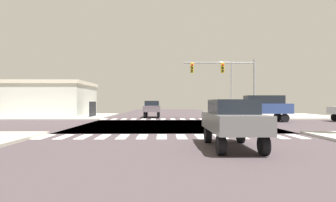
# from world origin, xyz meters

# --- Properties ---
(ground) EXTENTS (90.00, 90.00, 0.05)m
(ground) POSITION_xyz_m (0.00, 0.00, -0.03)
(ground) COLOR #453A3F
(sidewalk_corner_ne) EXTENTS (12.00, 12.00, 0.14)m
(sidewalk_corner_ne) POSITION_xyz_m (13.00, 12.00, 0.07)
(sidewalk_corner_ne) COLOR #B2ADA3
(sidewalk_corner_ne) RESTS_ON ground
(sidewalk_corner_nw) EXTENTS (12.00, 12.00, 0.14)m
(sidewalk_corner_nw) POSITION_xyz_m (-13.00, 12.00, 0.07)
(sidewalk_corner_nw) COLOR #B3B1A8
(sidewalk_corner_nw) RESTS_ON ground
(crosswalk_near) EXTENTS (13.50, 2.00, 0.01)m
(crosswalk_near) POSITION_xyz_m (-0.25, -7.30, 0.00)
(crosswalk_near) COLOR white
(crosswalk_near) RESTS_ON ground
(crosswalk_far) EXTENTS (13.50, 2.00, 0.01)m
(crosswalk_far) POSITION_xyz_m (-0.25, 7.30, 0.00)
(crosswalk_far) COLOR white
(crosswalk_far) RESTS_ON ground
(traffic_signal_mast) EXTENTS (7.51, 0.55, 6.25)m
(traffic_signal_mast) POSITION_xyz_m (5.82, 7.77, 4.65)
(traffic_signal_mast) COLOR gray
(traffic_signal_mast) RESTS_ON ground
(street_lamp) EXTENTS (1.78, 0.32, 7.07)m
(street_lamp) POSITION_xyz_m (7.84, 15.16, 4.30)
(street_lamp) COLOR gray
(street_lamp) RESTS_ON ground
(bank_building) EXTENTS (15.24, 9.59, 4.22)m
(bank_building) POSITION_xyz_m (-16.95, 14.18, 2.12)
(bank_building) COLOR beige
(bank_building) RESTS_ON ground
(sedan_nearside_1) EXTENTS (1.80, 4.30, 1.88)m
(sedan_nearside_1) POSITION_xyz_m (-2.00, 10.23, 1.12)
(sedan_nearside_1) COLOR black
(sedan_nearside_1) RESTS_ON ground
(sedan_crossing_3) EXTENTS (1.80, 4.30, 1.88)m
(sedan_crossing_3) POSITION_xyz_m (2.00, -10.93, 1.12)
(sedan_crossing_3) COLOR black
(sedan_crossing_3) RESTS_ON ground
(suv_leading_1) EXTENTS (4.60, 1.96, 2.34)m
(suv_leading_1) POSITION_xyz_m (8.26, 3.50, 1.39)
(suv_leading_1) COLOR black
(suv_leading_1) RESTS_ON ground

